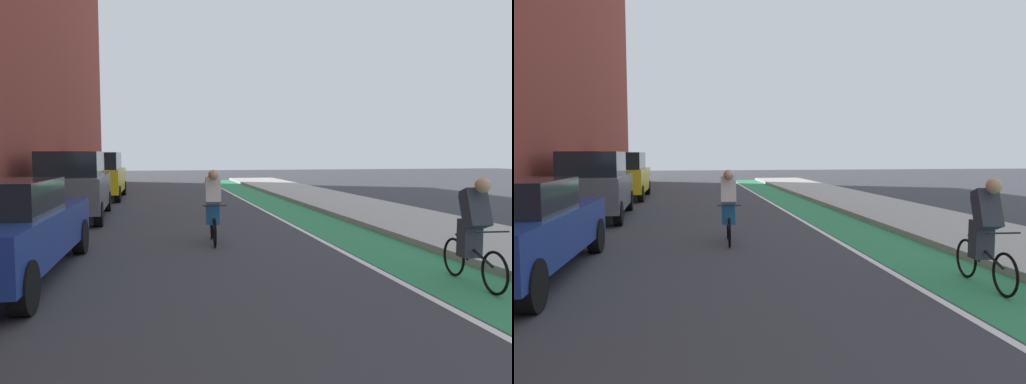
# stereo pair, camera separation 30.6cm
# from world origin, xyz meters

# --- Properties ---
(ground_plane) EXTENTS (87.25, 87.25, 0.00)m
(ground_plane) POSITION_xyz_m (0.00, 15.83, 0.00)
(ground_plane) COLOR #38383D
(bike_lane_paint) EXTENTS (1.60, 39.66, 0.00)m
(bike_lane_paint) POSITION_xyz_m (3.55, 17.83, 0.00)
(bike_lane_paint) COLOR #2D8451
(bike_lane_paint) RESTS_ON ground
(lane_divider_stripe) EXTENTS (0.12, 39.66, 0.00)m
(lane_divider_stripe) POSITION_xyz_m (2.65, 17.83, 0.00)
(lane_divider_stripe) COLOR white
(lane_divider_stripe) RESTS_ON ground
(sidewalk_right) EXTENTS (3.25, 39.66, 0.14)m
(sidewalk_right) POSITION_xyz_m (5.97, 17.83, 0.07)
(sidewalk_right) COLOR #A8A59E
(sidewalk_right) RESTS_ON ground
(parked_suv_gray) EXTENTS (2.00, 4.73, 1.98)m
(parked_suv_gray) POSITION_xyz_m (-3.29, 17.08, 1.02)
(parked_suv_gray) COLOR #595B60
(parked_suv_gray) RESTS_ON ground
(parked_suv_yellow_cab) EXTENTS (1.98, 4.79, 1.98)m
(parked_suv_yellow_cab) POSITION_xyz_m (-3.30, 23.62, 1.02)
(parked_suv_yellow_cab) COLOR yellow
(parked_suv_yellow_cab) RESTS_ON ground
(cyclist_mid) EXTENTS (0.48, 1.65, 1.58)m
(cyclist_mid) POSITION_xyz_m (3.61, 8.35, 0.84)
(cyclist_mid) COLOR black
(cyclist_mid) RESTS_ON ground
(cyclist_trailing) EXTENTS (0.48, 1.66, 1.59)m
(cyclist_trailing) POSITION_xyz_m (0.27, 12.42, 0.80)
(cyclist_trailing) COLOR black
(cyclist_trailing) RESTS_ON ground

